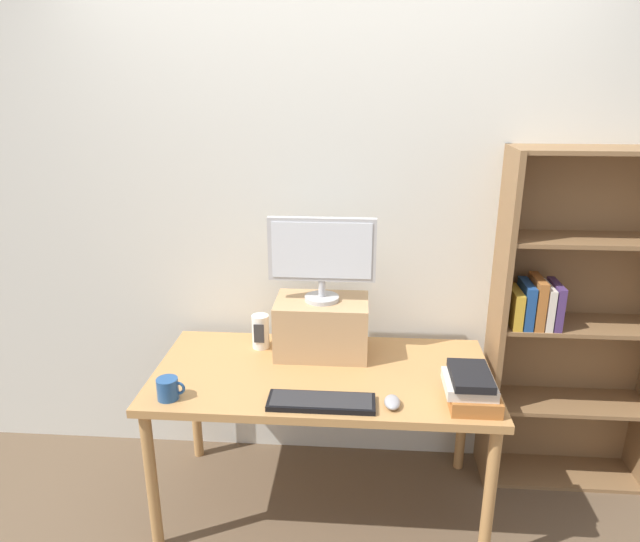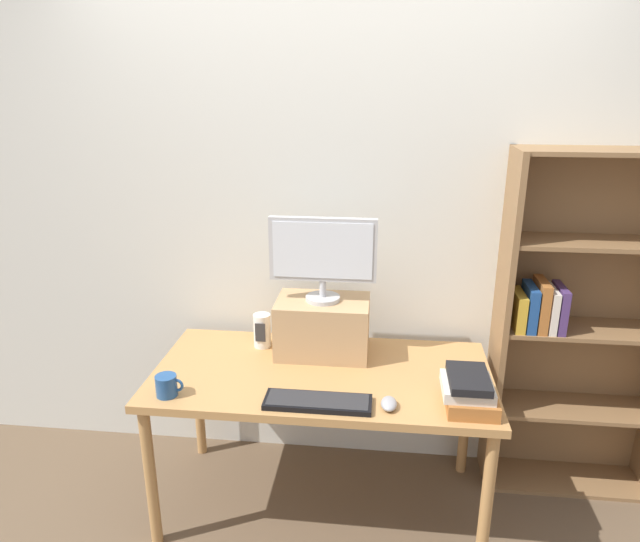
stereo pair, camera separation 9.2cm
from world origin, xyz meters
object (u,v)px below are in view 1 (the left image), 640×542
object	(u,v)px
book_stack	(471,389)
coffee_mug	(168,389)
desk	(323,385)
bookshelf_unit	(573,321)
computer_mouse	(392,402)
desk_speaker	(261,331)
riser_box	(322,326)
computer_monitor	(322,254)
keyboard	(321,402)

from	to	relation	value
book_stack	coffee_mug	xyz separation A→B (m)	(-1.22, -0.06, -0.02)
desk	coffee_mug	xyz separation A→B (m)	(-0.61, -0.27, 0.11)
bookshelf_unit	computer_mouse	distance (m)	1.08
desk_speaker	coffee_mug	bearing A→B (deg)	-120.89
riser_box	bookshelf_unit	bearing A→B (deg)	6.62
riser_box	computer_mouse	world-z (taller)	riser_box
desk	book_stack	bearing A→B (deg)	-19.70
desk	bookshelf_unit	bearing A→B (deg)	15.61
computer_mouse	coffee_mug	bearing A→B (deg)	-179.41
riser_box	computer_monitor	bearing A→B (deg)	-90.00
computer_mouse	bookshelf_unit	bearing A→B (deg)	33.90
riser_box	book_stack	world-z (taller)	riser_box
coffee_mug	computer_monitor	bearing A→B (deg)	38.00
desk	computer_mouse	bearing A→B (deg)	-41.69
riser_box	keyboard	xyz separation A→B (m)	(0.03, -0.47, -0.12)
bookshelf_unit	book_stack	distance (m)	0.80
desk	desk_speaker	world-z (taller)	desk_speaker
desk_speaker	desk	bearing A→B (deg)	-34.72
desk	computer_mouse	world-z (taller)	computer_mouse
coffee_mug	desk_speaker	xyz separation A→B (m)	(0.30, 0.49, 0.04)
book_stack	coffee_mug	bearing A→B (deg)	-177.41
desk	riser_box	distance (m)	0.28
riser_box	coffee_mug	size ratio (longest dim) A/B	3.67
computer_mouse	desk	bearing A→B (deg)	138.31
bookshelf_unit	computer_mouse	xyz separation A→B (m)	(-0.89, -0.60, -0.12)
keyboard	desk_speaker	world-z (taller)	desk_speaker
coffee_mug	desk_speaker	distance (m)	0.58
desk	keyboard	size ratio (longest dim) A/B	3.48
computer_monitor	computer_mouse	world-z (taller)	computer_monitor
computer_mouse	desk_speaker	size ratio (longest dim) A/B	0.62
riser_box	computer_mouse	size ratio (longest dim) A/B	4.15
bookshelf_unit	coffee_mug	distance (m)	1.90
book_stack	bookshelf_unit	bearing A→B (deg)	43.85
bookshelf_unit	book_stack	bearing A→B (deg)	-136.15
book_stack	computer_mouse	bearing A→B (deg)	-171.68
desk	desk_speaker	distance (m)	0.41
desk	riser_box	world-z (taller)	riser_box
computer_monitor	desk_speaker	size ratio (longest dim) A/B	2.93
desk	bookshelf_unit	distance (m)	1.25
bookshelf_unit	desk_speaker	bearing A→B (deg)	-175.74
keyboard	desk_speaker	size ratio (longest dim) A/B	2.59
computer_monitor	coffee_mug	size ratio (longest dim) A/B	4.16
coffee_mug	keyboard	bearing A→B (deg)	-0.05
coffee_mug	riser_box	bearing A→B (deg)	38.09
bookshelf_unit	riser_box	xyz separation A→B (m)	(-1.20, -0.14, -0.00)
desk	computer_monitor	world-z (taller)	computer_monitor
coffee_mug	desk	bearing A→B (deg)	24.17
desk	coffee_mug	distance (m)	0.68
book_stack	coffee_mug	size ratio (longest dim) A/B	2.05
desk_speaker	keyboard	bearing A→B (deg)	-56.23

